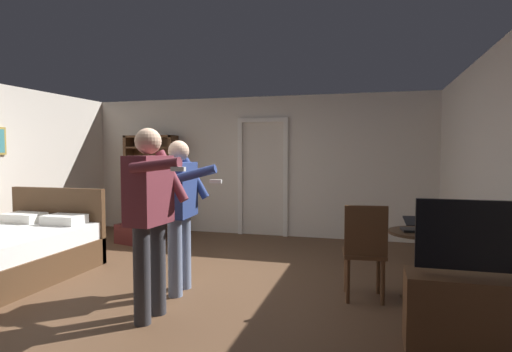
# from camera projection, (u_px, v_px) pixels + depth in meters

# --- Properties ---
(ground_plane) EXTENTS (7.06, 7.06, 0.00)m
(ground_plane) POSITION_uv_depth(u_px,v_px,m) (174.00, 290.00, 4.62)
(ground_plane) COLOR brown
(wall_back) EXTENTS (6.56, 0.12, 2.51)m
(wall_back) POSITION_uv_depth(u_px,v_px,m) (254.00, 166.00, 7.70)
(wall_back) COLOR silver
(wall_back) RESTS_ON ground_plane
(wall_right) EXTENTS (0.12, 6.66, 2.51)m
(wall_right) POSITION_uv_depth(u_px,v_px,m) (505.00, 182.00, 3.69)
(wall_right) COLOR silver
(wall_right) RESTS_ON ground_plane
(doorway_frame) EXTENTS (0.93, 0.08, 2.13)m
(doorway_frame) POSITION_uv_depth(u_px,v_px,m) (263.00, 168.00, 7.57)
(doorway_frame) COLOR white
(doorway_frame) RESTS_ON ground_plane
(bed) EXTENTS (1.48, 2.06, 1.02)m
(bed) POSITION_uv_depth(u_px,v_px,m) (3.00, 254.00, 4.98)
(bed) COLOR #4C331E
(bed) RESTS_ON ground_plane
(bookshelf) EXTENTS (1.00, 0.32, 1.83)m
(bookshelf) POSITION_uv_depth(u_px,v_px,m) (152.00, 180.00, 8.02)
(bookshelf) COLOR brown
(bookshelf) RESTS_ON ground_plane
(tv_flatscreen) EXTENTS (1.03, 0.40, 1.17)m
(tv_flatscreen) POSITION_uv_depth(u_px,v_px,m) (478.00, 308.00, 3.12)
(tv_flatscreen) COLOR brown
(tv_flatscreen) RESTS_ON ground_plane
(side_table) EXTENTS (0.65, 0.65, 0.70)m
(side_table) POSITION_uv_depth(u_px,v_px,m) (420.00, 253.00, 4.35)
(side_table) COLOR #4C331E
(side_table) RESTS_ON ground_plane
(laptop) EXTENTS (0.36, 0.37, 0.16)m
(laptop) POSITION_uv_depth(u_px,v_px,m) (419.00, 227.00, 4.29)
(laptop) COLOR black
(laptop) RESTS_ON side_table
(bottle_on_table) EXTENTS (0.06, 0.06, 0.28)m
(bottle_on_table) POSITION_uv_depth(u_px,v_px,m) (437.00, 222.00, 4.21)
(bottle_on_table) COLOR #3E4B2C
(bottle_on_table) RESTS_ON side_table
(wooden_chair) EXTENTS (0.46, 0.46, 0.99)m
(wooden_chair) POSITION_uv_depth(u_px,v_px,m) (365.00, 248.00, 4.25)
(wooden_chair) COLOR brown
(wooden_chair) RESTS_ON ground_plane
(person_blue_shirt) EXTENTS (0.65, 0.63, 1.73)m
(person_blue_shirt) POSITION_uv_depth(u_px,v_px,m) (150.00, 209.00, 3.76)
(person_blue_shirt) COLOR #333338
(person_blue_shirt) RESTS_ON ground_plane
(person_striped_shirt) EXTENTS (0.72, 0.63, 1.64)m
(person_striped_shirt) POSITION_uv_depth(u_px,v_px,m) (180.00, 204.00, 4.49)
(person_striped_shirt) COLOR slate
(person_striped_shirt) RESTS_ON ground_plane
(suitcase_dark) EXTENTS (0.57, 0.43, 0.32)m
(suitcase_dark) POSITION_uv_depth(u_px,v_px,m) (131.00, 234.00, 6.92)
(suitcase_dark) COLOR #4C1919
(suitcase_dark) RESTS_ON ground_plane
(suitcase_small) EXTENTS (0.65, 0.45, 0.35)m
(suitcase_small) POSITION_uv_depth(u_px,v_px,m) (147.00, 231.00, 7.12)
(suitcase_small) COLOR black
(suitcase_small) RESTS_ON ground_plane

